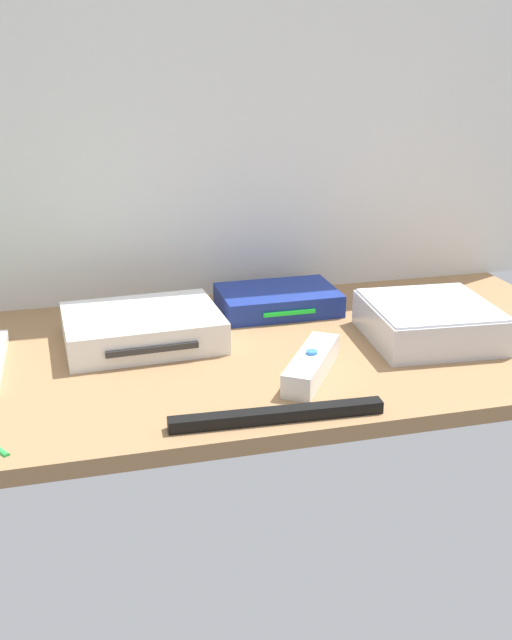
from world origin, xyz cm
name	(u,v)px	position (x,y,z in cm)	size (l,w,h in cm)	color
ground_plane	(256,354)	(0.00, 0.00, -1.00)	(100.00, 48.00, 2.00)	#936D47
back_wall	(216,93)	(0.00, 24.60, 32.00)	(110.00, 1.20, 64.00)	silver
game_console	(142,328)	(-14.79, 5.66, 2.20)	(21.83, 17.36, 4.40)	white
mini_computer	(429,321)	(24.28, -2.98, 2.64)	(18.09, 18.09, 5.30)	silver
network_router	(278,300)	(7.03, 13.80, 1.70)	(18.08, 12.49, 3.40)	navy
remote_wand	(311,365)	(4.39, -10.66, 1.51)	(11.12, 14.36, 3.40)	white
sensor_bar	(277,415)	(-2.95, -20.88, 0.70)	(24.00, 1.80, 1.40)	black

